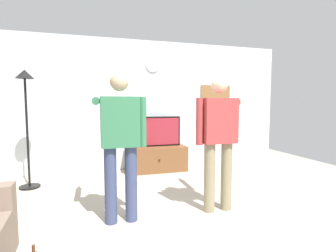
{
  "coord_description": "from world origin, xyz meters",
  "views": [
    {
      "loc": [
        -1.0,
        -2.43,
        1.37
      ],
      "look_at": [
        0.07,
        1.2,
        1.05
      ],
      "focal_mm": 27.3,
      "sensor_mm": 36.0,
      "label": 1
    }
  ],
  "objects_px": {
    "framed_picture": "(215,96)",
    "television": "(156,131)",
    "person_standing_nearer_lamp": "(120,138)",
    "floor_lamp": "(26,104)",
    "tv_stand": "(156,159)",
    "person_standing_nearer_couch": "(218,135)",
    "wall_clock": "(153,65)"
  },
  "relations": [
    {
      "from": "television",
      "to": "person_standing_nearer_lamp",
      "type": "bearing_deg",
      "value": -113.82
    },
    {
      "from": "person_standing_nearer_lamp",
      "to": "person_standing_nearer_couch",
      "type": "relative_size",
      "value": 1.0
    },
    {
      "from": "tv_stand",
      "to": "person_standing_nearer_lamp",
      "type": "distance_m",
      "value": 2.41
    },
    {
      "from": "tv_stand",
      "to": "television",
      "type": "relative_size",
      "value": 1.18
    },
    {
      "from": "framed_picture",
      "to": "person_standing_nearer_couch",
      "type": "distance_m",
      "value": 2.74
    },
    {
      "from": "framed_picture",
      "to": "person_standing_nearer_lamp",
      "type": "height_order",
      "value": "framed_picture"
    },
    {
      "from": "wall_clock",
      "to": "person_standing_nearer_couch",
      "type": "height_order",
      "value": "wall_clock"
    },
    {
      "from": "framed_picture",
      "to": "person_standing_nearer_couch",
      "type": "xyz_separation_m",
      "value": [
        -1.17,
        -2.41,
        -0.57
      ]
    },
    {
      "from": "framed_picture",
      "to": "television",
      "type": "bearing_deg",
      "value": -170.37
    },
    {
      "from": "tv_stand",
      "to": "wall_clock",
      "type": "height_order",
      "value": "wall_clock"
    },
    {
      "from": "television",
      "to": "person_standing_nearer_couch",
      "type": "relative_size",
      "value": 0.6
    },
    {
      "from": "floor_lamp",
      "to": "wall_clock",
      "type": "bearing_deg",
      "value": 17.83
    },
    {
      "from": "floor_lamp",
      "to": "framed_picture",
      "type": "bearing_deg",
      "value": 11.12
    },
    {
      "from": "wall_clock",
      "to": "person_standing_nearer_couch",
      "type": "relative_size",
      "value": 0.17
    },
    {
      "from": "framed_picture",
      "to": "wall_clock",
      "type": "bearing_deg",
      "value": -179.8
    },
    {
      "from": "wall_clock",
      "to": "tv_stand",
      "type": "bearing_deg",
      "value": -90.0
    },
    {
      "from": "tv_stand",
      "to": "framed_picture",
      "type": "bearing_deg",
      "value": 11.39
    },
    {
      "from": "tv_stand",
      "to": "floor_lamp",
      "type": "distance_m",
      "value": 2.56
    },
    {
      "from": "framed_picture",
      "to": "floor_lamp",
      "type": "height_order",
      "value": "floor_lamp"
    },
    {
      "from": "wall_clock",
      "to": "framed_picture",
      "type": "xyz_separation_m",
      "value": [
        1.46,
        0.0,
        -0.64
      ]
    },
    {
      "from": "television",
      "to": "person_standing_nearer_lamp",
      "type": "height_order",
      "value": "person_standing_nearer_lamp"
    },
    {
      "from": "television",
      "to": "floor_lamp",
      "type": "bearing_deg",
      "value": -167.93
    },
    {
      "from": "person_standing_nearer_couch",
      "to": "television",
      "type": "bearing_deg",
      "value": 97.65
    },
    {
      "from": "framed_picture",
      "to": "floor_lamp",
      "type": "relative_size",
      "value": 0.38
    },
    {
      "from": "tv_stand",
      "to": "person_standing_nearer_couch",
      "type": "height_order",
      "value": "person_standing_nearer_couch"
    },
    {
      "from": "person_standing_nearer_lamp",
      "to": "person_standing_nearer_couch",
      "type": "distance_m",
      "value": 1.23
    },
    {
      "from": "tv_stand",
      "to": "floor_lamp",
      "type": "height_order",
      "value": "floor_lamp"
    },
    {
      "from": "floor_lamp",
      "to": "person_standing_nearer_lamp",
      "type": "xyz_separation_m",
      "value": [
        1.32,
        -1.65,
        -0.39
      ]
    },
    {
      "from": "floor_lamp",
      "to": "person_standing_nearer_lamp",
      "type": "height_order",
      "value": "floor_lamp"
    },
    {
      "from": "wall_clock",
      "to": "framed_picture",
      "type": "relative_size",
      "value": 0.4
    },
    {
      "from": "tv_stand",
      "to": "television",
      "type": "bearing_deg",
      "value": 90.0
    },
    {
      "from": "tv_stand",
      "to": "television",
      "type": "xyz_separation_m",
      "value": [
        -0.0,
        0.05,
        0.56
      ]
    }
  ]
}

